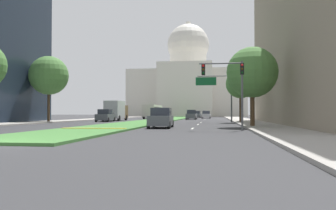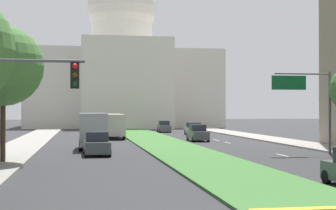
% 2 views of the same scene
% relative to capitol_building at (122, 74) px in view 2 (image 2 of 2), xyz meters
% --- Properties ---
extents(ground_plane, '(260.00, 260.00, 0.00)m').
position_rel_capitol_building_xyz_m(ground_plane, '(0.00, -50.59, -10.87)').
color(ground_plane, '#333335').
extents(grass_median, '(5.58, 92.54, 0.14)m').
position_rel_capitol_building_xyz_m(grass_median, '(0.00, -55.73, -10.80)').
color(grass_median, '#427A38').
rests_on(grass_median, ground_plane).
extents(median_curb_nose, '(5.02, 0.50, 0.04)m').
position_rel_capitol_building_xyz_m(median_curb_nose, '(0.00, -90.07, -10.71)').
color(median_curb_nose, gold).
rests_on(median_curb_nose, grass_median).
extents(lane_dashes_right, '(0.16, 39.82, 0.01)m').
position_rel_capitol_building_xyz_m(lane_dashes_right, '(7.19, -66.62, -10.86)').
color(lane_dashes_right, silver).
rests_on(lane_dashes_right, ground_plane).
extents(sidewalk_left, '(4.00, 92.54, 0.15)m').
position_rel_capitol_building_xyz_m(sidewalk_left, '(-13.59, -60.87, -10.79)').
color(sidewalk_left, '#9E9991').
rests_on(sidewalk_left, ground_plane).
extents(sidewalk_right, '(4.00, 92.54, 0.15)m').
position_rel_capitol_building_xyz_m(sidewalk_right, '(13.59, -60.87, -10.79)').
color(sidewalk_right, '#9E9991').
rests_on(sidewalk_right, ground_plane).
extents(capitol_building, '(37.62, 28.03, 32.44)m').
position_rel_capitol_building_xyz_m(capitol_building, '(0.00, 0.00, 0.00)').
color(capitol_building, silver).
rests_on(capitol_building, ground_plane).
extents(traffic_light_near_left, '(3.34, 0.35, 5.20)m').
position_rel_capitol_building_xyz_m(traffic_light_near_left, '(-10.24, -89.84, -7.07)').
color(traffic_light_near_left, '#515456').
rests_on(traffic_light_near_left, ground_plane).
extents(overhead_guide_sign, '(4.92, 0.20, 6.50)m').
position_rel_capitol_building_xyz_m(overhead_guide_sign, '(9.55, -68.31, -6.26)').
color(overhead_guide_sign, '#515456').
rests_on(overhead_guide_sign, ground_plane).
extents(street_tree_left_mid, '(5.19, 5.19, 8.92)m').
position_rel_capitol_building_xyz_m(street_tree_left_mid, '(-13.04, -71.92, -4.56)').
color(street_tree_left_mid, '#4C3823').
rests_on(street_tree_left_mid, ground_plane).
extents(sedan_midblock, '(2.06, 4.21, 1.82)m').
position_rel_capitol_building_xyz_m(sedan_midblock, '(-6.91, -66.62, -10.02)').
color(sedan_midblock, '#4C5156').
rests_on(sedan_midblock, ground_plane).
extents(sedan_distant, '(1.96, 4.31, 1.84)m').
position_rel_capitol_building_xyz_m(sedan_distant, '(4.64, -50.25, -10.02)').
color(sedan_distant, '#4C5156').
rests_on(sedan_distant, ground_plane).
extents(sedan_far_horizon, '(2.00, 4.40, 1.71)m').
position_rel_capitol_building_xyz_m(sedan_far_horizon, '(7.08, -36.95, -10.06)').
color(sedan_far_horizon, '#BCBCC1').
rests_on(sedan_far_horizon, ground_plane).
extents(sedan_very_far, '(2.09, 4.73, 1.76)m').
position_rel_capitol_building_xyz_m(sedan_very_far, '(4.45, -27.22, -10.05)').
color(sedan_very_far, '#4C5156').
rests_on(sedan_very_far, ground_plane).
extents(box_truck_delivery, '(2.40, 6.40, 3.20)m').
position_rel_capitol_building_xyz_m(box_truck_delivery, '(-7.08, -60.65, -9.19)').
color(box_truck_delivery, brown).
rests_on(box_truck_delivery, ground_plane).
extents(city_bus, '(2.62, 11.00, 2.95)m').
position_rel_capitol_building_xyz_m(city_bus, '(-4.37, -42.11, -9.10)').
color(city_bus, beige).
rests_on(city_bus, ground_plane).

